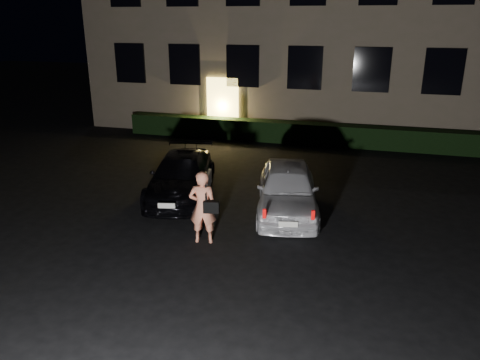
# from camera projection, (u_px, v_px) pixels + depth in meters

# --- Properties ---
(ground) EXTENTS (80.00, 80.00, 0.00)m
(ground) POSITION_uv_depth(u_px,v_px,m) (224.00, 264.00, 9.86)
(ground) COLOR black
(ground) RESTS_ON ground
(hedge) EXTENTS (15.00, 0.70, 0.85)m
(hedge) POSITION_uv_depth(u_px,v_px,m) (301.00, 133.00, 19.27)
(hedge) COLOR black
(hedge) RESTS_ON ground
(sedan) EXTENTS (2.47, 4.31, 1.18)m
(sedan) POSITION_uv_depth(u_px,v_px,m) (181.00, 176.00, 13.53)
(sedan) COLOR black
(sedan) RESTS_ON ground
(hatch) EXTENTS (2.26, 4.08, 1.31)m
(hatch) POSITION_uv_depth(u_px,v_px,m) (287.00, 189.00, 12.31)
(hatch) COLOR silver
(hatch) RESTS_ON ground
(man) EXTENTS (0.77, 0.53, 1.72)m
(man) POSITION_uv_depth(u_px,v_px,m) (203.00, 207.00, 10.58)
(man) COLOR #F08B68
(man) RESTS_ON ground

